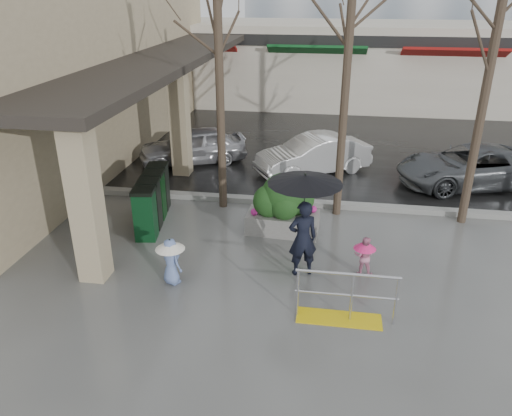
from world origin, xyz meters
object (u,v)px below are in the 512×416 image
(woman, at_px, (304,210))
(tree_midwest, at_px, (351,10))
(handrail, at_px, (343,303))
(car_a, at_px, (193,146))
(tree_west, at_px, (218,16))
(car_b, at_px, (313,155))
(car_c, at_px, (472,166))
(planter, at_px, (284,204))
(tree_mideast, at_px, (497,29))
(child_blue, at_px, (171,257))
(child_pink, at_px, (364,253))
(news_boxes, at_px, (152,199))

(woman, bearing_deg, tree_midwest, -122.51)
(handrail, bearing_deg, car_a, 122.08)
(tree_west, height_order, car_b, tree_west)
(tree_west, distance_m, car_c, 8.97)
(car_a, bearing_deg, planter, 14.17)
(tree_midwest, height_order, tree_mideast, tree_midwest)
(tree_west, height_order, child_blue, tree_west)
(handrail, relative_size, car_c, 0.42)
(car_a, height_order, car_c, same)
(planter, distance_m, car_a, 6.10)
(woman, height_order, car_b, woman)
(tree_midwest, bearing_deg, child_pink, -79.08)
(planter, height_order, car_b, planter)
(tree_midwest, bearing_deg, tree_west, -180.00)
(tree_mideast, xyz_separation_m, car_b, (-4.14, 3.14, -4.23))
(tree_mideast, bearing_deg, handrail, -123.19)
(woman, xyz_separation_m, child_pink, (1.32, 0.18, -1.01))
(car_a, relative_size, car_b, 0.97)
(child_pink, height_order, car_c, car_c)
(woman, distance_m, news_boxes, 4.58)
(car_a, xyz_separation_m, car_c, (9.13, -0.76, 0.00))
(tree_midwest, distance_m, news_boxes, 6.75)
(car_c, bearing_deg, woman, -54.14)
(car_b, bearing_deg, tree_midwest, -16.96)
(child_blue, relative_size, planter, 0.56)
(news_boxes, relative_size, car_a, 0.65)
(handrail, xyz_separation_m, planter, (-1.51, 3.48, 0.38))
(handrail, xyz_separation_m, car_a, (-5.21, 8.32, 0.25))
(planter, xyz_separation_m, car_c, (5.43, 4.08, -0.12))
(child_pink, bearing_deg, car_b, -70.43)
(tree_west, relative_size, tree_mideast, 1.05)
(handrail, xyz_separation_m, car_c, (3.92, 7.56, 0.25))
(news_boxes, bearing_deg, planter, -8.40)
(handrail, bearing_deg, child_blue, 168.52)
(handrail, distance_m, car_b, 8.01)
(planter, xyz_separation_m, car_b, (0.51, 4.46, -0.12))
(news_boxes, bearing_deg, car_b, 40.01)
(child_blue, distance_m, planter, 3.44)
(tree_midwest, relative_size, car_c, 1.54)
(child_pink, bearing_deg, woman, 14.51)
(woman, height_order, planter, woman)
(tree_mideast, bearing_deg, child_blue, -148.68)
(child_blue, relative_size, car_c, 0.23)
(planter, bearing_deg, tree_west, 144.65)
(handrail, relative_size, news_boxes, 0.79)
(tree_west, bearing_deg, tree_midwest, 0.00)
(tree_west, xyz_separation_m, planter, (1.85, -1.32, -4.33))
(planter, bearing_deg, car_c, 36.92)
(handrail, distance_m, tree_midwest, 6.83)
(news_boxes, bearing_deg, child_blue, -71.86)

